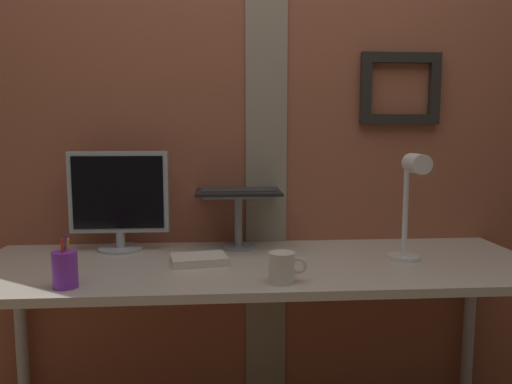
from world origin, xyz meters
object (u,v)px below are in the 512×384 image
desk_lamp (411,195)px  coffee_mug (282,267)px  monitor (119,197)px  pen_cup (65,269)px  laptop (238,178)px

desk_lamp → coffee_mug: desk_lamp is taller
monitor → coffee_mug: bearing=-38.7°
monitor → desk_lamp: bearing=-14.5°
monitor → pen_cup: size_ratio=2.45×
desk_lamp → pen_cup: desk_lamp is taller
monitor → coffee_mug: size_ratio=3.23×
laptop → pen_cup: bearing=-135.2°
pen_cup → desk_lamp: bearing=9.6°
laptop → desk_lamp: bearing=-29.8°
pen_cup → laptop: bearing=44.8°
monitor → coffee_mug: 0.79m
desk_lamp → coffee_mug: (-0.50, -0.20, -0.20)m
monitor → coffee_mug: monitor is taller
monitor → laptop: 0.49m
laptop → pen_cup: 0.82m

